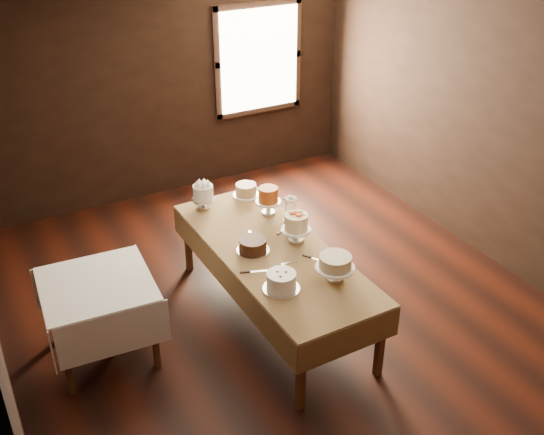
{
  "coord_description": "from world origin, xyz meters",
  "views": [
    {
      "loc": [
        -2.46,
        -4.32,
        3.86
      ],
      "look_at": [
        0.0,
        0.2,
        0.95
      ],
      "focal_mm": 41.88,
      "sensor_mm": 36.0,
      "label": 1
    }
  ],
  "objects_px": {
    "cake_server_a": "(289,263)",
    "cake_server_d": "(286,227)",
    "cake_swirl": "(281,282)",
    "cake_server_e": "(259,271)",
    "cake_cream": "(335,268)",
    "cake_chocolate": "(253,245)",
    "display_table": "(273,255)",
    "cake_flowers": "(296,229)",
    "cake_meringue": "(203,197)",
    "cake_caramel": "(268,202)",
    "cake_server_c": "(252,234)",
    "side_table": "(97,292)",
    "flower_vase": "(290,223)",
    "cake_server_b": "(319,260)"
  },
  "relations": [
    {
      "from": "cake_server_a",
      "to": "cake_server_d",
      "type": "xyz_separation_m",
      "value": [
        0.29,
        0.55,
        0.0
      ]
    },
    {
      "from": "cake_swirl",
      "to": "cake_server_e",
      "type": "distance_m",
      "value": 0.33
    },
    {
      "from": "cake_cream",
      "to": "cake_chocolate",
      "type": "bearing_deg",
      "value": 119.37
    },
    {
      "from": "display_table",
      "to": "cake_flowers",
      "type": "height_order",
      "value": "cake_flowers"
    },
    {
      "from": "cake_chocolate",
      "to": "cake_meringue",
      "type": "bearing_deg",
      "value": 93.8
    },
    {
      "from": "cake_flowers",
      "to": "cake_swirl",
      "type": "height_order",
      "value": "cake_flowers"
    },
    {
      "from": "cake_caramel",
      "to": "cake_cream",
      "type": "bearing_deg",
      "value": -92.39
    },
    {
      "from": "cake_caramel",
      "to": "cake_cream",
      "type": "distance_m",
      "value": 1.29
    },
    {
      "from": "cake_server_a",
      "to": "cake_server_c",
      "type": "xyz_separation_m",
      "value": [
        -0.07,
        0.59,
        0.0
      ]
    },
    {
      "from": "cake_swirl",
      "to": "cake_server_e",
      "type": "xyz_separation_m",
      "value": [
        -0.04,
        0.32,
        -0.07
      ]
    },
    {
      "from": "side_table",
      "to": "flower_vase",
      "type": "height_order",
      "value": "flower_vase"
    },
    {
      "from": "cake_server_e",
      "to": "display_table",
      "type": "bearing_deg",
      "value": 62.52
    },
    {
      "from": "cake_meringue",
      "to": "cake_cream",
      "type": "height_order",
      "value": "cake_meringue"
    },
    {
      "from": "cake_caramel",
      "to": "cake_server_c",
      "type": "distance_m",
      "value": 0.47
    },
    {
      "from": "cake_cream",
      "to": "cake_server_a",
      "type": "relative_size",
      "value": 1.62
    },
    {
      "from": "cake_server_c",
      "to": "flower_vase",
      "type": "height_order",
      "value": "flower_vase"
    },
    {
      "from": "display_table",
      "to": "cake_meringue",
      "type": "height_order",
      "value": "cake_meringue"
    },
    {
      "from": "side_table",
      "to": "cake_server_b",
      "type": "height_order",
      "value": "same"
    },
    {
      "from": "cake_server_e",
      "to": "flower_vase",
      "type": "relative_size",
      "value": 1.75
    },
    {
      "from": "display_table",
      "to": "cake_meringue",
      "type": "distance_m",
      "value": 1.08
    },
    {
      "from": "cake_server_a",
      "to": "cake_server_d",
      "type": "height_order",
      "value": "same"
    },
    {
      "from": "cake_meringue",
      "to": "cake_server_d",
      "type": "relative_size",
      "value": 1.19
    },
    {
      "from": "cake_meringue",
      "to": "cake_swirl",
      "type": "bearing_deg",
      "value": -89.91
    },
    {
      "from": "cake_server_c",
      "to": "cake_server_a",
      "type": "bearing_deg",
      "value": -165.2
    },
    {
      "from": "cake_flowers",
      "to": "flower_vase",
      "type": "distance_m",
      "value": 0.22
    },
    {
      "from": "cake_server_a",
      "to": "cake_server_b",
      "type": "bearing_deg",
      "value": -15.37
    },
    {
      "from": "cake_server_e",
      "to": "cake_swirl",
      "type": "bearing_deg",
      "value": -62.51
    },
    {
      "from": "flower_vase",
      "to": "cake_flowers",
      "type": "bearing_deg",
      "value": -106.36
    },
    {
      "from": "cake_cream",
      "to": "cake_server_d",
      "type": "relative_size",
      "value": 1.62
    },
    {
      "from": "cake_flowers",
      "to": "cake_server_a",
      "type": "bearing_deg",
      "value": -129.43
    },
    {
      "from": "cake_cream",
      "to": "cake_server_e",
      "type": "xyz_separation_m",
      "value": [
        -0.51,
        0.4,
        -0.1
      ]
    },
    {
      "from": "cake_caramel",
      "to": "cake_swirl",
      "type": "distance_m",
      "value": 1.31
    },
    {
      "from": "display_table",
      "to": "cake_chocolate",
      "type": "bearing_deg",
      "value": 157.74
    },
    {
      "from": "cake_server_a",
      "to": "cake_cream",
      "type": "bearing_deg",
      "value": -55.94
    },
    {
      "from": "side_table",
      "to": "cake_flowers",
      "type": "relative_size",
      "value": 3.29
    },
    {
      "from": "display_table",
      "to": "cake_caramel",
      "type": "height_order",
      "value": "cake_caramel"
    },
    {
      "from": "cake_caramel",
      "to": "cake_flowers",
      "type": "relative_size",
      "value": 1.0
    },
    {
      "from": "side_table",
      "to": "cake_caramel",
      "type": "xyz_separation_m",
      "value": [
        1.86,
        0.39,
        0.21
      ]
    },
    {
      "from": "cake_server_e",
      "to": "cake_caramel",
      "type": "bearing_deg",
      "value": 77.1
    },
    {
      "from": "cake_server_a",
      "to": "cake_swirl",
      "type": "bearing_deg",
      "value": -123.92
    },
    {
      "from": "flower_vase",
      "to": "display_table",
      "type": "bearing_deg",
      "value": -143.01
    },
    {
      "from": "cake_server_b",
      "to": "cake_server_c",
      "type": "xyz_separation_m",
      "value": [
        -0.33,
        0.68,
        0.0
      ]
    },
    {
      "from": "cake_server_e",
      "to": "cake_server_d",
      "type": "bearing_deg",
      "value": 63.04
    },
    {
      "from": "cake_caramel",
      "to": "cake_flowers",
      "type": "xyz_separation_m",
      "value": [
        -0.03,
        -0.59,
        -0.0
      ]
    },
    {
      "from": "cake_swirl",
      "to": "cake_server_a",
      "type": "height_order",
      "value": "cake_swirl"
    },
    {
      "from": "display_table",
      "to": "cake_server_d",
      "type": "relative_size",
      "value": 10.29
    },
    {
      "from": "display_table",
      "to": "cake_chocolate",
      "type": "xyz_separation_m",
      "value": [
        -0.17,
        0.07,
        0.11
      ]
    },
    {
      "from": "cake_caramel",
      "to": "flower_vase",
      "type": "xyz_separation_m",
      "value": [
        0.03,
        -0.38,
        -0.06
      ]
    },
    {
      "from": "cake_flowers",
      "to": "cake_server_e",
      "type": "distance_m",
      "value": 0.63
    },
    {
      "from": "display_table",
      "to": "cake_cream",
      "type": "distance_m",
      "value": 0.72
    }
  ]
}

